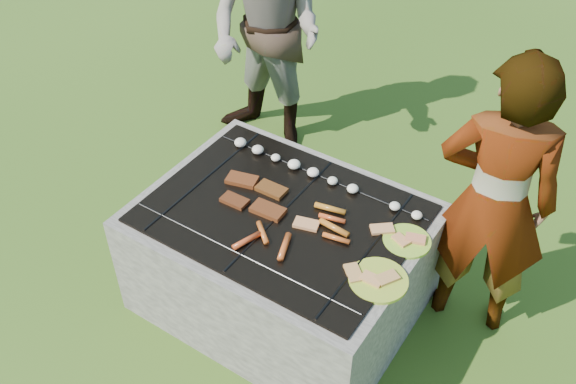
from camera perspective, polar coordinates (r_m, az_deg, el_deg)
name	(u,v)px	position (r m, az deg, el deg)	size (l,w,h in m)	color
lawn	(283,298)	(3.40, -0.47, -9.41)	(60.00, 60.00, 0.00)	#294B12
fire_pit	(282,261)	(3.19, -0.50, -6.18)	(1.30, 1.00, 0.62)	#A9A296
mushrooms	(308,170)	(3.16, 1.76, 1.95)	(1.06, 0.06, 0.04)	beige
pork_slabs	(256,195)	(3.04, -2.88, -0.25)	(0.39, 0.24, 0.02)	#9B471C
sausages	(303,230)	(2.85, 1.34, -3.44)	(0.42, 0.48, 0.03)	orange
bread_on_grate	(343,239)	(2.83, 4.91, -4.19)	(0.44, 0.41, 0.02)	#D5BB6D
plate_far	(407,241)	(2.88, 10.55, -4.28)	(0.26, 0.26, 0.03)	#DBE837
plate_near	(378,280)	(2.70, 8.04, -7.75)	(0.28, 0.28, 0.03)	gold
cook	(494,202)	(2.96, 17.82, -0.88)	(0.54, 0.36, 1.48)	gray
bystander	(267,33)	(4.00, -1.91, 13.98)	(0.79, 0.61, 1.62)	gray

